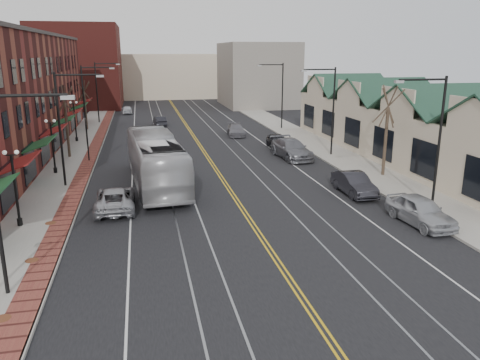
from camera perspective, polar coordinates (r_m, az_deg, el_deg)
name	(u,v)px	position (r m, az deg, el deg)	size (l,w,h in m)	color
ground	(282,269)	(21.57, 5.20, -10.79)	(160.00, 160.00, 0.00)	black
sidewalk_left	(66,173)	(40.06, -20.42, 0.81)	(4.00, 120.00, 0.15)	gray
sidewalk_right	(345,159)	(43.44, 12.64, 2.49)	(4.00, 120.00, 0.15)	gray
building_right	(407,133)	(45.84, 19.68, 5.46)	(8.00, 36.00, 4.60)	beige
backdrop_left	(79,66)	(89.07, -19.02, 12.97)	(14.00, 18.00, 14.00)	maroon
backdrop_mid	(167,76)	(103.74, -8.94, 12.45)	(22.00, 14.00, 9.00)	beige
backdrop_right	(257,75)	(86.12, 2.10, 12.72)	(12.00, 16.00, 11.00)	slate
streetlight_l_0	(4,175)	(19.68, -26.84, 0.58)	(3.33, 0.25, 8.00)	black
streetlight_l_1	(65,118)	(35.13, -20.51, 7.12)	(3.33, 0.25, 8.00)	black
streetlight_l_2	(88,97)	(50.92, -18.03, 9.61)	(3.33, 0.25, 8.00)	black
streetlight_l_3	(100,86)	(66.81, -16.71, 10.92)	(3.33, 0.25, 8.00)	black
streetlight_r_0	(434,130)	(30.08, 22.55, 5.68)	(3.33, 0.25, 8.00)	black
streetlight_r_1	(329,102)	(44.08, 10.80, 9.30)	(3.33, 0.25, 8.00)	black
streetlight_r_2	(279,89)	(59.11, 4.77, 11.00)	(3.33, 0.25, 8.00)	black
lamppost_l_1	(16,190)	(28.30, -25.68, -1.10)	(0.84, 0.28, 4.27)	black
lamppost_l_2	(53,147)	(39.75, -21.84, 3.71)	(0.84, 0.28, 4.27)	black
lamppost_l_3	(75,122)	(53.41, -19.45, 6.67)	(0.84, 0.28, 4.27)	black
tree_left_near	(66,120)	(45.34, -20.43, 6.85)	(1.78, 1.37, 6.48)	#382B21
tree_left_far	(85,104)	(61.13, -18.37, 8.78)	(1.66, 1.28, 6.02)	#382B21
tree_right_mid	(386,129)	(37.74, 17.42, 5.94)	(1.90, 1.46, 6.93)	#382B21
manhole_near	(2,318)	(19.65, -26.98, -14.81)	(0.60, 0.60, 0.02)	#592D19
manhole_mid	(32,260)	(23.99, -24.04, -8.93)	(0.60, 0.60, 0.02)	#592D19
manhole_far	(51,223)	(28.55, -22.09, -4.87)	(0.60, 0.60, 0.02)	#592D19
traffic_signal	(87,136)	(43.31, -18.15, 5.13)	(0.18, 0.15, 3.80)	black
transit_bus	(156,161)	(34.47, -10.23, 2.35)	(3.13, 13.36, 3.72)	#BCBCBE
parked_suv	(115,199)	(29.93, -14.97, -2.21)	(2.36, 5.13, 1.43)	#A8A9AF
parked_car_a	(420,210)	(28.39, 21.11, -3.49)	(1.92, 4.77, 1.63)	#ACAEB3
parked_car_b	(354,184)	(32.96, 13.74, -0.45)	(1.58, 4.54, 1.50)	#222228
parked_car_c	(291,149)	(43.29, 6.28, 3.79)	(2.42, 5.94, 1.72)	slate
parked_car_d	(278,141)	(47.48, 4.61, 4.72)	(1.76, 4.38, 1.49)	black
distant_car_left	(160,121)	(63.29, -9.76, 7.12)	(1.34, 3.86, 1.27)	black
distant_car_right	(236,130)	(54.86, -0.51, 6.14)	(1.89, 4.64, 1.35)	slate
distant_car_far	(127,110)	(76.52, -13.61, 8.33)	(1.56, 3.88, 1.32)	silver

